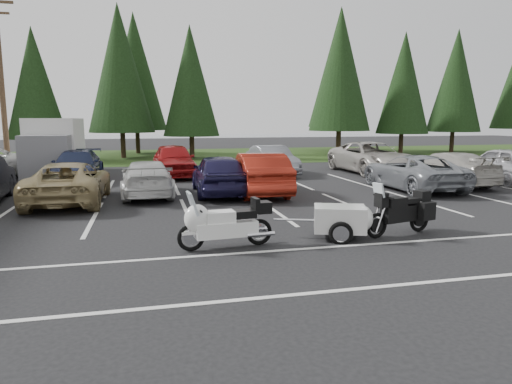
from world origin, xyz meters
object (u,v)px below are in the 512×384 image
object	(u,v)px
car_far_1	(77,166)
cargo_trailer	(340,222)
car_far_3	(272,160)
adventure_motorcycle	(399,208)
car_near_2	(69,183)
car_near_7	(446,168)
car_near_8	(503,165)
car_near_3	(147,178)
car_far_4	(371,158)
touring_motorcycle	(226,219)
car_near_4	(219,174)
utility_pole	(1,80)
car_far_2	(174,160)
car_near_6	(413,172)
box_truck	(53,147)
car_near_5	(259,173)

from	to	relation	value
car_far_1	cargo_trailer	world-z (taller)	car_far_1
car_far_3	adventure_motorcycle	bearing A→B (deg)	-95.04
car_near_2	car_near_7	bearing A→B (deg)	-175.69
car_far_3	cargo_trailer	xyz separation A→B (m)	(-1.93, -12.94, -0.34)
car_near_8	cargo_trailer	size ratio (longest dim) A/B	2.77
car_near_2	car_near_3	bearing A→B (deg)	-159.72
car_far_4	touring_motorcycle	size ratio (longest dim) A/B	2.51
car_far_3	car_far_4	world-z (taller)	car_far_4
touring_motorcycle	car_far_4	bearing A→B (deg)	46.06
car_far_3	car_near_4	bearing A→B (deg)	-126.36
car_near_2	car_near_3	size ratio (longest dim) A/B	1.11
utility_pole	car_far_4	bearing A→B (deg)	-7.72
utility_pole	car_near_8	size ratio (longest dim) A/B	1.87
car_near_2	adventure_motorcycle	bearing A→B (deg)	143.49
car_far_2	utility_pole	bearing A→B (deg)	167.01
car_near_7	car_far_1	bearing A→B (deg)	-22.48
utility_pole	car_near_3	size ratio (longest dim) A/B	1.97
car_near_6	car_far_2	size ratio (longest dim) A/B	1.06
cargo_trailer	car_near_8	bearing A→B (deg)	53.23
car_near_6	car_far_1	bearing A→B (deg)	-22.84
car_near_2	car_far_2	size ratio (longest dim) A/B	1.05
box_truck	adventure_motorcycle	size ratio (longest dim) A/B	2.49
car_near_3	touring_motorcycle	distance (m)	7.84
car_near_3	car_far_2	xyz separation A→B (m)	(1.32, 5.83, 0.16)
box_truck	car_near_5	bearing A→B (deg)	-43.40
car_near_5	car_far_2	distance (m)	6.95
car_near_5	adventure_motorcycle	distance (m)	7.22
car_near_6	car_near_3	bearing A→B (deg)	-4.71
car_near_7	car_near_5	bearing A→B (deg)	-2.06
car_far_4	adventure_motorcycle	distance (m)	13.62
box_truck	car_near_7	bearing A→B (deg)	-24.39
car_near_2	car_far_4	world-z (taller)	car_far_4
box_truck	adventure_motorcycle	xyz separation A→B (m)	(10.64, -15.35, -0.76)
car_near_8	car_far_2	bearing A→B (deg)	-22.57
box_truck	car_near_3	world-z (taller)	box_truck
utility_pole	touring_motorcycle	bearing A→B (deg)	-61.07
car_near_4	car_near_6	bearing A→B (deg)	177.66
cargo_trailer	adventure_motorcycle	world-z (taller)	adventure_motorcycle
car_near_2	car_near_6	xyz separation A→B (m)	(13.15, 0.04, 0.01)
utility_pole	car_far_1	distance (m)	5.87
car_near_3	adventure_motorcycle	bearing A→B (deg)	127.98
cargo_trailer	box_truck	bearing A→B (deg)	140.35
car_near_2	cargo_trailer	xyz separation A→B (m)	(7.01, -6.59, -0.30)
car_near_3	touring_motorcycle	size ratio (longest dim) A/B	1.92
car_near_2	car_far_2	world-z (taller)	car_far_2
car_far_4	box_truck	bearing A→B (deg)	168.46
box_truck	car_near_5	size ratio (longest dim) A/B	1.17
car_far_4	car_far_2	bearing A→B (deg)	173.52
car_near_3	car_far_3	bearing A→B (deg)	-140.02
car_near_3	car_far_1	world-z (taller)	car_far_1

